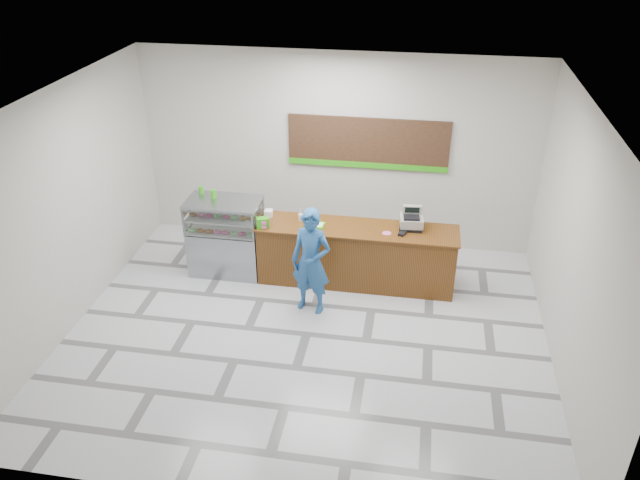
% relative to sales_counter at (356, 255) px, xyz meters
% --- Properties ---
extents(floor, '(7.00, 7.00, 0.00)m').
position_rel_sales_counter_xyz_m(floor, '(-0.55, -1.55, -0.52)').
color(floor, silver).
rests_on(floor, ground).
extents(back_wall, '(7.00, 0.00, 7.00)m').
position_rel_sales_counter_xyz_m(back_wall, '(-0.55, 1.45, 1.23)').
color(back_wall, beige).
rests_on(back_wall, floor).
extents(ceiling, '(7.00, 7.00, 0.00)m').
position_rel_sales_counter_xyz_m(ceiling, '(-0.55, -1.55, 2.98)').
color(ceiling, silver).
rests_on(ceiling, back_wall).
extents(sales_counter, '(3.26, 0.76, 1.03)m').
position_rel_sales_counter_xyz_m(sales_counter, '(0.00, 0.00, 0.00)').
color(sales_counter, brown).
rests_on(sales_counter, floor).
extents(display_case, '(1.22, 0.72, 1.33)m').
position_rel_sales_counter_xyz_m(display_case, '(-2.22, -0.00, 0.16)').
color(display_case, gray).
rests_on(display_case, floor).
extents(menu_board, '(2.80, 0.06, 0.90)m').
position_rel_sales_counter_xyz_m(menu_board, '(-0.00, 1.41, 1.42)').
color(menu_board, black).
rests_on(menu_board, back_wall).
extents(cash_register, '(0.40, 0.41, 0.34)m').
position_rel_sales_counter_xyz_m(cash_register, '(0.85, 0.15, 0.64)').
color(cash_register, black).
rests_on(cash_register, sales_counter).
extents(card_terminal, '(0.15, 0.20, 0.04)m').
position_rel_sales_counter_xyz_m(card_terminal, '(0.73, -0.11, 0.54)').
color(card_terminal, black).
rests_on(card_terminal, sales_counter).
extents(serving_tray, '(0.34, 0.26, 0.02)m').
position_rel_sales_counter_xyz_m(serving_tray, '(-0.69, -0.03, 0.52)').
color(serving_tray, '#31C209').
rests_on(serving_tray, sales_counter).
extents(napkin_box, '(0.15, 0.15, 0.11)m').
position_rel_sales_counter_xyz_m(napkin_box, '(-1.50, 0.16, 0.57)').
color(napkin_box, white).
rests_on(napkin_box, sales_counter).
extents(straw_cup, '(0.07, 0.07, 0.11)m').
position_rel_sales_counter_xyz_m(straw_cup, '(-0.95, 0.11, 0.57)').
color(straw_cup, silver).
rests_on(straw_cup, sales_counter).
extents(promo_box, '(0.23, 0.19, 0.17)m').
position_rel_sales_counter_xyz_m(promo_box, '(-1.50, -0.25, 0.60)').
color(promo_box, '#2CA213').
rests_on(promo_box, sales_counter).
extents(donut_decal, '(0.15, 0.15, 0.00)m').
position_rel_sales_counter_xyz_m(donut_decal, '(0.48, -0.11, 0.52)').
color(donut_decal, pink).
rests_on(donut_decal, sales_counter).
extents(green_cup_left, '(0.08, 0.08, 0.13)m').
position_rel_sales_counter_xyz_m(green_cup_left, '(-2.66, 0.23, 0.88)').
color(green_cup_left, '#2CA213').
rests_on(green_cup_left, display_case).
extents(green_cup_right, '(0.09, 0.09, 0.14)m').
position_rel_sales_counter_xyz_m(green_cup_right, '(-2.40, 0.09, 0.88)').
color(green_cup_right, '#2CA213').
rests_on(green_cup_right, display_case).
extents(customer, '(0.70, 0.54, 1.72)m').
position_rel_sales_counter_xyz_m(customer, '(-0.60, -0.88, 0.34)').
color(customer, '#245895').
rests_on(customer, floor).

